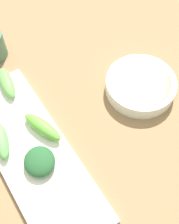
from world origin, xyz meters
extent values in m
cube|color=#916E4C|center=(0.00, 0.00, 0.01)|extent=(2.10, 2.10, 0.02)
cylinder|color=white|center=(-0.15, -0.02, 0.04)|extent=(0.15, 0.15, 0.03)
cylinder|color=maroon|center=(-0.15, -0.02, 0.04)|extent=(0.12, 0.12, 0.02)
cube|color=white|center=(0.12, -0.02, 0.03)|extent=(0.13, 0.38, 0.01)
ellipsoid|color=#67B252|center=(0.09, -0.18, 0.04)|extent=(0.04, 0.09, 0.02)
ellipsoid|color=#64B03E|center=(0.08, -0.04, 0.04)|extent=(0.05, 0.09, 0.02)
ellipsoid|color=#24572D|center=(0.11, 0.02, 0.04)|extent=(0.07, 0.07, 0.02)
ellipsoid|color=#63AF57|center=(0.15, -0.06, 0.04)|extent=(0.05, 0.08, 0.02)
camera|label=1|loc=(0.15, 0.23, 0.55)|focal=48.00mm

